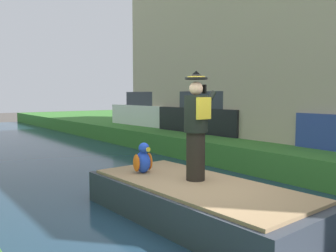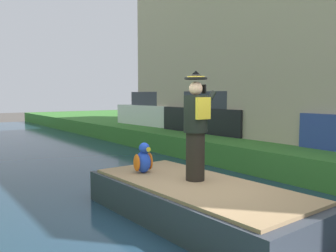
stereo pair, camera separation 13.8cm
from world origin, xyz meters
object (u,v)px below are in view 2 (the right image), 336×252
person_pirate (196,126)px  parrot_plush (143,160)px  boat (196,201)px  parked_car_white (156,111)px  parked_car_dark (215,115)px

person_pirate → parrot_plush: (-0.41, 1.01, -0.68)m
boat → parked_car_white: (5.38, 9.18, 1.00)m
person_pirate → parrot_plush: person_pirate is taller
person_pirate → parked_car_white: bearing=63.2°
parrot_plush → parked_car_white: bearing=54.7°
person_pirate → parked_car_white: (5.26, 9.02, -0.23)m
boat → parrot_plush: size_ratio=7.47×
parked_car_dark → parrot_plush: bearing=-144.4°
person_pirate → parrot_plush: size_ratio=3.25×
person_pirate → parked_car_white: 10.44m
parrot_plush → parked_car_white: parked_car_white is taller
boat → person_pirate: 1.25m
person_pirate → parrot_plush: 1.29m
parrot_plush → parked_car_dark: 6.99m
person_pirate → parked_car_dark: person_pirate is taller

